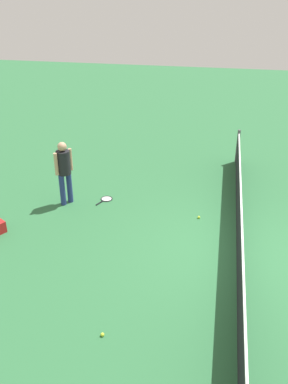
{
  "coord_description": "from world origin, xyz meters",
  "views": [
    {
      "loc": [
        7.75,
        -0.59,
        5.4
      ],
      "look_at": [
        -0.71,
        -2.19,
        0.9
      ],
      "focal_mm": 39.45,
      "sensor_mm": 36.0,
      "label": 1
    }
  ],
  "objects_px": {
    "tennis_racket_near_player": "(106,199)",
    "tennis_ball_near_player": "(199,217)",
    "player_near_side": "(64,168)",
    "tennis_ball_midcourt": "(102,335)"
  },
  "relations": [
    {
      "from": "tennis_racket_near_player",
      "to": "tennis_ball_near_player",
      "type": "height_order",
      "value": "tennis_ball_near_player"
    },
    {
      "from": "player_near_side",
      "to": "tennis_ball_midcourt",
      "type": "relative_size",
      "value": 25.76
    },
    {
      "from": "tennis_ball_midcourt",
      "to": "tennis_racket_near_player",
      "type": "bearing_deg",
      "value": -165.39
    },
    {
      "from": "player_near_side",
      "to": "tennis_ball_near_player",
      "type": "xyz_separation_m",
      "value": [
        0.15,
        3.46,
        -0.98
      ]
    },
    {
      "from": "player_near_side",
      "to": "tennis_ball_midcourt",
      "type": "height_order",
      "value": "player_near_side"
    },
    {
      "from": "tennis_ball_near_player",
      "to": "tennis_ball_midcourt",
      "type": "distance_m",
      "value": 4.31
    },
    {
      "from": "tennis_racket_near_player",
      "to": "tennis_ball_midcourt",
      "type": "distance_m",
      "value": 4.77
    },
    {
      "from": "player_near_side",
      "to": "tennis_racket_near_player",
      "type": "distance_m",
      "value": 1.43
    },
    {
      "from": "player_near_side",
      "to": "tennis_racket_near_player",
      "type": "relative_size",
      "value": 2.83
    },
    {
      "from": "tennis_racket_near_player",
      "to": "player_near_side",
      "type": "bearing_deg",
      "value": -69.12
    }
  ]
}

